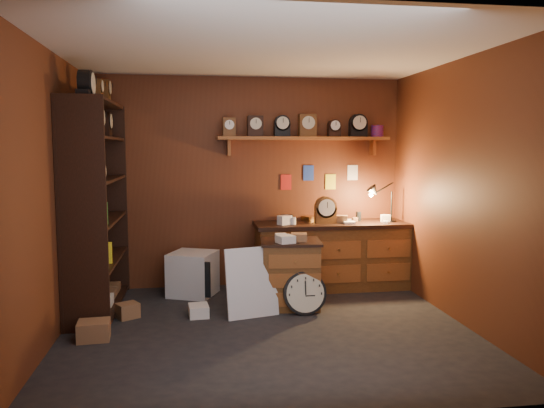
{
  "coord_description": "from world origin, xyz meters",
  "views": [
    {
      "loc": [
        -0.7,
        -5.04,
        1.79
      ],
      "look_at": [
        0.1,
        0.35,
        1.22
      ],
      "focal_mm": 35.0,
      "sensor_mm": 36.0,
      "label": 1
    }
  ],
  "objects_px": {
    "shelving_unit": "(93,198)",
    "big_round_clock": "(305,293)",
    "workbench": "(332,252)",
    "low_cabinet": "(291,271)"
  },
  "relations": [
    {
      "from": "shelving_unit",
      "to": "big_round_clock",
      "type": "xyz_separation_m",
      "value": [
        2.27,
        -0.53,
        -1.02
      ]
    },
    {
      "from": "shelving_unit",
      "to": "workbench",
      "type": "height_order",
      "value": "shelving_unit"
    },
    {
      "from": "shelving_unit",
      "to": "workbench",
      "type": "bearing_deg",
      "value": 9.87
    },
    {
      "from": "low_cabinet",
      "to": "big_round_clock",
      "type": "relative_size",
      "value": 1.8
    },
    {
      "from": "shelving_unit",
      "to": "low_cabinet",
      "type": "bearing_deg",
      "value": -6.25
    },
    {
      "from": "shelving_unit",
      "to": "low_cabinet",
      "type": "height_order",
      "value": "shelving_unit"
    },
    {
      "from": "low_cabinet",
      "to": "big_round_clock",
      "type": "distance_m",
      "value": 0.36
    },
    {
      "from": "big_round_clock",
      "to": "workbench",
      "type": "bearing_deg",
      "value": 60.49
    },
    {
      "from": "workbench",
      "to": "big_round_clock",
      "type": "relative_size",
      "value": 4.21
    },
    {
      "from": "big_round_clock",
      "to": "shelving_unit",
      "type": "bearing_deg",
      "value": 166.93
    }
  ]
}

